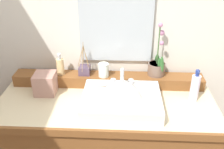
{
  "coord_description": "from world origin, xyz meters",
  "views": [
    {
      "loc": [
        0.1,
        -1.3,
        1.74
      ],
      "look_at": [
        0.04,
        -0.01,
        1.05
      ],
      "focal_mm": 40.97,
      "sensor_mm": 36.0,
      "label": 1
    }
  ],
  "objects_px": {
    "soap_bar": "(101,84)",
    "soap_dispenser": "(60,66)",
    "sink_basin": "(121,102)",
    "lotion_bottle": "(195,88)",
    "tissue_box": "(45,83)",
    "potted_plant": "(157,66)",
    "tumbler_cup": "(104,70)",
    "reed_diffuser": "(85,70)"
  },
  "relations": [
    {
      "from": "sink_basin",
      "to": "tumbler_cup",
      "type": "distance_m",
      "value": 0.28
    },
    {
      "from": "potted_plant",
      "to": "soap_dispenser",
      "type": "xyz_separation_m",
      "value": [
        -0.64,
        -0.03,
        -0.0
      ]
    },
    {
      "from": "tumbler_cup",
      "to": "reed_diffuser",
      "type": "relative_size",
      "value": 0.4
    },
    {
      "from": "sink_basin",
      "to": "soap_dispenser",
      "type": "height_order",
      "value": "soap_dispenser"
    },
    {
      "from": "soap_bar",
      "to": "soap_dispenser",
      "type": "xyz_separation_m",
      "value": [
        -0.29,
        0.15,
        0.05
      ]
    },
    {
      "from": "potted_plant",
      "to": "soap_dispenser",
      "type": "bearing_deg",
      "value": -177.76
    },
    {
      "from": "soap_bar",
      "to": "soap_dispenser",
      "type": "bearing_deg",
      "value": 152.66
    },
    {
      "from": "sink_basin",
      "to": "tissue_box",
      "type": "relative_size",
      "value": 3.34
    },
    {
      "from": "reed_diffuser",
      "to": "tissue_box",
      "type": "bearing_deg",
      "value": -151.49
    },
    {
      "from": "sink_basin",
      "to": "potted_plant",
      "type": "distance_m",
      "value": 0.37
    },
    {
      "from": "sink_basin",
      "to": "lotion_bottle",
      "type": "distance_m",
      "value": 0.45
    },
    {
      "from": "sink_basin",
      "to": "potted_plant",
      "type": "height_order",
      "value": "potted_plant"
    },
    {
      "from": "soap_bar",
      "to": "reed_diffuser",
      "type": "bearing_deg",
      "value": 128.64
    },
    {
      "from": "lotion_bottle",
      "to": "tissue_box",
      "type": "relative_size",
      "value": 1.52
    },
    {
      "from": "tumbler_cup",
      "to": "tissue_box",
      "type": "relative_size",
      "value": 0.66
    },
    {
      "from": "potted_plant",
      "to": "tissue_box",
      "type": "xyz_separation_m",
      "value": [
        -0.71,
        -0.14,
        -0.07
      ]
    },
    {
      "from": "soap_bar",
      "to": "tumbler_cup",
      "type": "height_order",
      "value": "tumbler_cup"
    },
    {
      "from": "reed_diffuser",
      "to": "potted_plant",
      "type": "bearing_deg",
      "value": 1.72
    },
    {
      "from": "reed_diffuser",
      "to": "lotion_bottle",
      "type": "bearing_deg",
      "value": -13.65
    },
    {
      "from": "sink_basin",
      "to": "tissue_box",
      "type": "height_order",
      "value": "sink_basin"
    },
    {
      "from": "tumbler_cup",
      "to": "soap_dispenser",
      "type": "bearing_deg",
      "value": 177.27
    },
    {
      "from": "sink_basin",
      "to": "potted_plant",
      "type": "xyz_separation_m",
      "value": [
        0.23,
        0.28,
        0.1
      ]
    },
    {
      "from": "potted_plant",
      "to": "soap_dispenser",
      "type": "relative_size",
      "value": 2.42
    },
    {
      "from": "soap_bar",
      "to": "reed_diffuser",
      "type": "height_order",
      "value": "reed_diffuser"
    },
    {
      "from": "reed_diffuser",
      "to": "tissue_box",
      "type": "relative_size",
      "value": 1.67
    },
    {
      "from": "tumbler_cup",
      "to": "potted_plant",
      "type": "bearing_deg",
      "value": 6.34
    },
    {
      "from": "tumbler_cup",
      "to": "reed_diffuser",
      "type": "xyz_separation_m",
      "value": [
        -0.13,
        0.02,
        -0.01
      ]
    },
    {
      "from": "sink_basin",
      "to": "soap_dispenser",
      "type": "bearing_deg",
      "value": 148.2
    },
    {
      "from": "soap_bar",
      "to": "soap_dispenser",
      "type": "distance_m",
      "value": 0.33
    },
    {
      "from": "tumbler_cup",
      "to": "tissue_box",
      "type": "distance_m",
      "value": 0.38
    },
    {
      "from": "reed_diffuser",
      "to": "sink_basin",
      "type": "bearing_deg",
      "value": -46.49
    },
    {
      "from": "soap_bar",
      "to": "tissue_box",
      "type": "distance_m",
      "value": 0.36
    },
    {
      "from": "soap_dispenser",
      "to": "tissue_box",
      "type": "xyz_separation_m",
      "value": [
        -0.08,
        -0.12,
        -0.07
      ]
    },
    {
      "from": "tissue_box",
      "to": "reed_diffuser",
      "type": "bearing_deg",
      "value": 28.51
    },
    {
      "from": "sink_basin",
      "to": "lotion_bottle",
      "type": "relative_size",
      "value": 2.2
    },
    {
      "from": "soap_bar",
      "to": "potted_plant",
      "type": "distance_m",
      "value": 0.4
    },
    {
      "from": "lotion_bottle",
      "to": "tissue_box",
      "type": "bearing_deg",
      "value": 177.49
    },
    {
      "from": "soap_bar",
      "to": "tissue_box",
      "type": "relative_size",
      "value": 0.51
    },
    {
      "from": "soap_bar",
      "to": "lotion_bottle",
      "type": "height_order",
      "value": "lotion_bottle"
    },
    {
      "from": "soap_dispenser",
      "to": "tumbler_cup",
      "type": "bearing_deg",
      "value": -2.73
    },
    {
      "from": "soap_bar",
      "to": "lotion_bottle",
      "type": "bearing_deg",
      "value": -0.98
    },
    {
      "from": "soap_bar",
      "to": "reed_diffuser",
      "type": "xyz_separation_m",
      "value": [
        -0.13,
        0.16,
        0.02
      ]
    }
  ]
}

